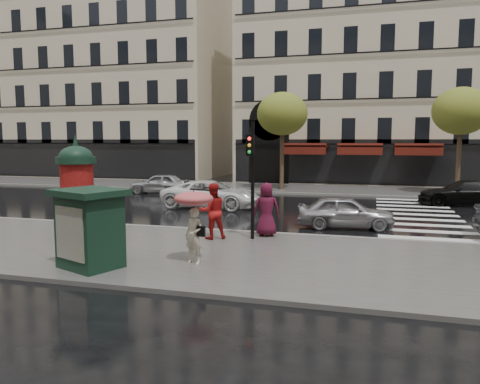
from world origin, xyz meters
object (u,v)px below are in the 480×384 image
(car_silver, at_px, (345,212))
(newsstand, at_px, (90,227))
(morris_column, at_px, (77,188))
(car_white, at_px, (211,194))
(woman_umbrella, at_px, (194,215))
(car_black, at_px, (465,193))
(woman_red, at_px, (212,211))
(man_burgundy, at_px, (266,209))
(car_far_silver, at_px, (159,183))
(traffic_light, at_px, (252,168))

(car_silver, bearing_deg, newsstand, 136.00)
(morris_column, bearing_deg, car_white, 78.40)
(woman_umbrella, height_order, car_silver, woman_umbrella)
(car_white, relative_size, car_black, 1.08)
(woman_red, distance_m, man_burgundy, 1.91)
(morris_column, relative_size, car_silver, 0.94)
(man_burgundy, relative_size, morris_column, 0.53)
(man_burgundy, bearing_deg, woman_umbrella, 59.37)
(car_white, bearing_deg, woman_umbrella, -161.74)
(woman_red, height_order, car_far_silver, woman_red)
(morris_column, xyz_separation_m, newsstand, (2.60, -3.21, -0.63))
(newsstand, bearing_deg, morris_column, 129.05)
(morris_column, xyz_separation_m, car_silver, (8.67, 4.91, -1.17))
(morris_column, bearing_deg, traffic_light, 13.04)
(traffic_light, bearing_deg, car_black, 54.03)
(traffic_light, xyz_separation_m, car_white, (-4.01, 7.32, -1.81))
(car_white, bearing_deg, woman_red, -159.10)
(morris_column, distance_m, car_white, 8.91)
(morris_column, relative_size, car_far_silver, 0.93)
(woman_red, bearing_deg, man_burgundy, 178.60)
(woman_red, distance_m, car_white, 8.07)
(woman_red, height_order, man_burgundy, woman_red)
(car_far_silver, bearing_deg, woman_red, 26.47)
(woman_umbrella, relative_size, newsstand, 0.96)
(woman_red, height_order, morris_column, morris_column)
(man_burgundy, xyz_separation_m, morris_column, (-6.14, -2.02, 0.76))
(woman_red, xyz_separation_m, car_black, (9.87, 12.10, -0.39))
(traffic_light, relative_size, newsstand, 1.86)
(newsstand, relative_size, car_white, 0.42)
(man_burgundy, bearing_deg, newsstand, 39.81)
(woman_umbrella, bearing_deg, woman_red, 100.40)
(car_white, bearing_deg, car_far_silver, 47.21)
(car_far_silver, bearing_deg, man_burgundy, 33.61)
(car_black, height_order, car_far_silver, car_black)
(woman_umbrella, xyz_separation_m, man_burgundy, (1.07, 4.12, -0.40))
(morris_column, height_order, car_white, morris_column)
(car_silver, distance_m, car_far_silver, 15.19)
(traffic_light, height_order, car_silver, traffic_light)
(woman_umbrella, height_order, newsstand, newsstand)
(car_silver, relative_size, car_far_silver, 0.98)
(morris_column, xyz_separation_m, car_far_silver, (-3.60, 13.86, -1.16))
(morris_column, xyz_separation_m, car_white, (1.78, 8.66, -1.12))
(man_burgundy, xyz_separation_m, traffic_light, (-0.36, -0.68, 1.45))
(traffic_light, relative_size, car_far_silver, 1.03)
(woman_red, xyz_separation_m, car_far_silver, (-8.09, 12.80, -0.41))
(woman_umbrella, xyz_separation_m, morris_column, (-5.07, 2.10, 0.36))
(woman_red, xyz_separation_m, car_silver, (4.17, 3.84, -0.42))
(newsstand, distance_m, car_silver, 10.14)
(man_burgundy, height_order, newsstand, newsstand)
(morris_column, height_order, traffic_light, traffic_light)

